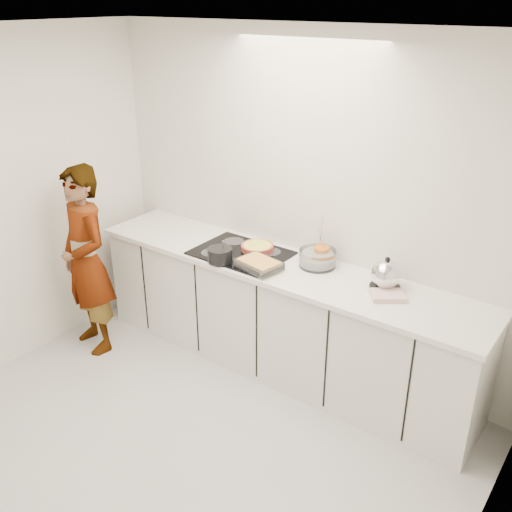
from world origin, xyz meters
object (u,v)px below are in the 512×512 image
Objects in this scene: cook at (86,261)px; saucepan at (220,255)px; utensil_crock at (321,256)px; hob at (241,253)px; tart_dish at (257,247)px; mixing_bowl at (317,259)px; baking_dish at (259,264)px; kettle at (386,276)px.

saucepan is at bearing 35.79° from cook.
saucepan is at bearing -146.51° from utensil_crock.
hob is 0.14m from tart_dish.
cook is at bearing -153.90° from mixing_bowl.
baking_dish reaches higher than tart_dish.
mixing_bowl reaches higher than baking_dish.
cook is at bearing -159.42° from baking_dish.
utensil_crock is (0.53, 0.09, 0.03)m from tart_dish.
kettle is at bearing 17.06° from baking_dish.
mixing_bowl is (0.60, 0.16, 0.05)m from hob.
baking_dish is at bearing -27.63° from hob.
mixing_bowl is 0.18× the size of cook.
cook reaches higher than utensil_crock.
tart_dish is 0.20× the size of cook.
baking_dish is at bearing -51.75° from tart_dish.
kettle reaches higher than tart_dish.
tart_dish is at bearing 46.93° from cook.
baking_dish is 0.48m from utensil_crock.
kettle is (0.56, -0.04, 0.04)m from mixing_bowl.
saucepan reaches higher than hob.
hob is 2.06× the size of baking_dish.
saucepan is 0.15× the size of cook.
mixing_bowl is 1.88m from cook.
kettle is 2.39m from cook.
saucepan is 0.85× the size of kettle.
hob is 0.64m from utensil_crock.
cook is at bearing -153.09° from utensil_crock.
mixing_bowl reaches higher than hob.
baking_dish is 0.44m from mixing_bowl.
mixing_bowl is (0.32, 0.31, 0.01)m from baking_dish.
baking_dish is at bearing 33.86° from cook.
baking_dish is 0.92m from kettle.
tart_dish is at bearing 72.53° from saucepan.
baking_dish is 2.45× the size of utensil_crock.
baking_dish is 1.47m from cook.
kettle is 0.18× the size of cook.
tart_dish is at bearing 55.43° from hob.
hob is 3.00× the size of saucepan.
kettle is 0.56m from utensil_crock.
kettle is (0.88, 0.27, 0.06)m from baking_dish.
utensil_crock is at bearing 40.19° from cook.
mixing_bowl is at bearing 5.56° from tart_dish.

